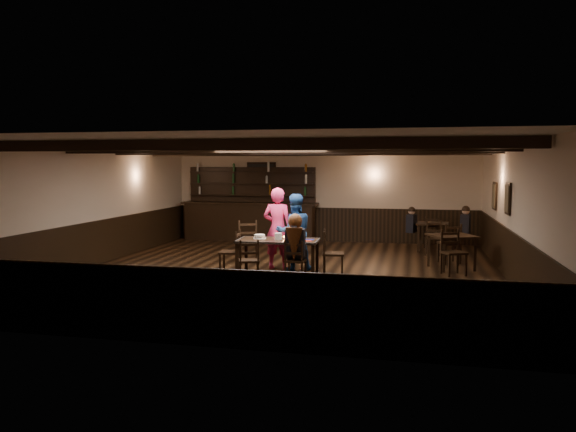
% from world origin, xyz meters
% --- Properties ---
extents(ground, '(10.00, 10.00, 0.00)m').
position_xyz_m(ground, '(0.00, 0.00, 0.00)').
color(ground, black).
rests_on(ground, ground).
extents(room_shell, '(9.02, 10.02, 2.71)m').
position_xyz_m(room_shell, '(0.01, 0.04, 1.75)').
color(room_shell, beige).
rests_on(room_shell, ground).
extents(dining_table, '(1.69, 0.90, 0.75)m').
position_xyz_m(dining_table, '(-0.09, -0.39, 0.68)').
color(dining_table, black).
rests_on(dining_table, ground).
extents(chair_near_left, '(0.49, 0.48, 0.84)m').
position_xyz_m(chair_near_left, '(-0.47, -1.20, 0.49)').
color(chair_near_left, black).
rests_on(chair_near_left, ground).
extents(chair_near_right, '(0.40, 0.38, 0.83)m').
position_xyz_m(chair_near_right, '(0.38, -0.97, 0.48)').
color(chair_near_right, black).
rests_on(chair_near_right, ground).
extents(chair_end_left, '(0.45, 0.46, 0.91)m').
position_xyz_m(chair_end_left, '(-1.04, -0.41, 0.53)').
color(chair_end_left, black).
rests_on(chair_end_left, ground).
extents(chair_end_right, '(0.48, 0.49, 0.96)m').
position_xyz_m(chair_end_right, '(0.96, -0.30, 0.56)').
color(chair_end_right, black).
rests_on(chair_end_right, ground).
extents(chair_far_pushed, '(0.60, 0.59, 0.99)m').
position_xyz_m(chair_far_pushed, '(-1.11, 0.89, 0.58)').
color(chair_far_pushed, black).
rests_on(chair_far_pushed, ground).
extents(woman_pink, '(0.69, 0.49, 1.79)m').
position_xyz_m(woman_pink, '(-0.27, 0.31, 0.89)').
color(woman_pink, '#FF3479').
rests_on(woman_pink, ground).
extents(man_blue, '(0.99, 0.90, 1.66)m').
position_xyz_m(man_blue, '(0.10, 0.29, 0.83)').
color(man_blue, navy).
rests_on(man_blue, ground).
extents(seated_person, '(0.37, 0.55, 0.90)m').
position_xyz_m(seated_person, '(0.38, -0.92, 0.87)').
color(seated_person, black).
rests_on(seated_person, ground).
extents(cake, '(0.27, 0.27, 0.09)m').
position_xyz_m(cake, '(-0.49, -0.35, 0.79)').
color(cake, white).
rests_on(cake, dining_table).
extents(plate_stack_a, '(0.15, 0.15, 0.14)m').
position_xyz_m(plate_stack_a, '(-0.08, -0.43, 0.82)').
color(plate_stack_a, white).
rests_on(plate_stack_a, dining_table).
extents(plate_stack_b, '(0.19, 0.19, 0.23)m').
position_xyz_m(plate_stack_b, '(0.15, -0.34, 0.87)').
color(plate_stack_b, white).
rests_on(plate_stack_b, dining_table).
extents(tea_light, '(0.05, 0.05, 0.06)m').
position_xyz_m(tea_light, '(0.00, -0.26, 0.78)').
color(tea_light, '#A5A8AD').
rests_on(tea_light, dining_table).
extents(salt_shaker, '(0.04, 0.04, 0.09)m').
position_xyz_m(salt_shaker, '(0.27, -0.47, 0.80)').
color(salt_shaker, silver).
rests_on(salt_shaker, dining_table).
extents(pepper_shaker, '(0.03, 0.03, 0.08)m').
position_xyz_m(pepper_shaker, '(0.32, -0.41, 0.79)').
color(pepper_shaker, '#A5A8AD').
rests_on(pepper_shaker, dining_table).
extents(drink_glass, '(0.08, 0.08, 0.12)m').
position_xyz_m(drink_glass, '(0.23, -0.23, 0.81)').
color(drink_glass, silver).
rests_on(drink_glass, dining_table).
extents(menu_red, '(0.39, 0.34, 0.00)m').
position_xyz_m(menu_red, '(0.45, -0.50, 0.75)').
color(menu_red, maroon).
rests_on(menu_red, dining_table).
extents(menu_blue, '(0.27, 0.20, 0.00)m').
position_xyz_m(menu_blue, '(0.51, -0.29, 0.75)').
color(menu_blue, '#0F134F').
rests_on(menu_blue, dining_table).
extents(bar_counter, '(4.12, 0.70, 2.20)m').
position_xyz_m(bar_counter, '(-2.19, 4.72, 0.73)').
color(bar_counter, black).
rests_on(bar_counter, ground).
extents(back_table_a, '(1.16, 1.16, 0.75)m').
position_xyz_m(back_table_a, '(3.45, 1.16, 0.65)').
color(back_table_a, black).
rests_on(back_table_a, ground).
extents(back_table_b, '(0.87, 0.87, 0.75)m').
position_xyz_m(back_table_b, '(3.12, 3.67, 0.65)').
color(back_table_b, black).
rests_on(back_table_b, ground).
extents(bg_patron_left, '(0.30, 0.38, 0.69)m').
position_xyz_m(bg_patron_left, '(2.58, 3.81, 0.81)').
color(bg_patron_left, black).
rests_on(bg_patron_left, ground).
extents(bg_patron_right, '(0.30, 0.40, 0.75)m').
position_xyz_m(bg_patron_right, '(3.95, 3.68, 0.84)').
color(bg_patron_right, black).
rests_on(bg_patron_right, ground).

